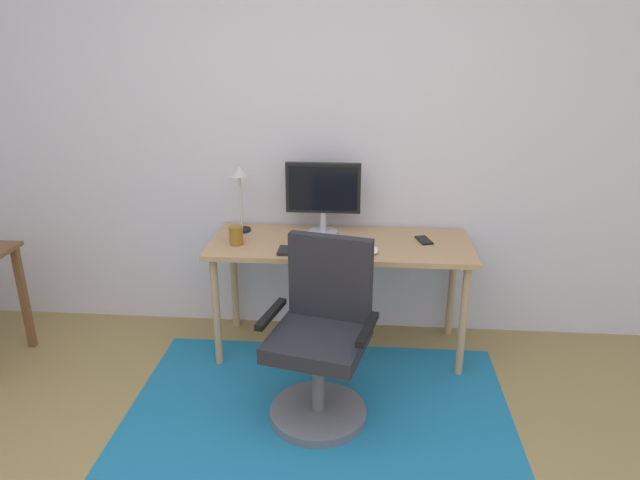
{
  "coord_description": "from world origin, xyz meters",
  "views": [
    {
      "loc": [
        0.4,
        -1.32,
        1.87
      ],
      "look_at": [
        0.16,
        1.59,
        0.81
      ],
      "focal_mm": 32.08,
      "sensor_mm": 36.0,
      "label": 1
    }
  ],
  "objects_px": {
    "computer_mouse": "(373,250)",
    "desk_lamp": "(240,186)",
    "monitor": "(323,192)",
    "desk": "(340,253)",
    "keyboard": "(316,251)",
    "office_chair": "(321,346)",
    "coffee_cup": "(236,235)",
    "cell_phone": "(424,240)"
  },
  "relations": [
    {
      "from": "monitor",
      "to": "office_chair",
      "type": "relative_size",
      "value": 0.48
    },
    {
      "from": "desk_lamp",
      "to": "keyboard",
      "type": "bearing_deg",
      "value": -34.41
    },
    {
      "from": "cell_phone",
      "to": "office_chair",
      "type": "bearing_deg",
      "value": -143.77
    },
    {
      "from": "keyboard",
      "to": "computer_mouse",
      "type": "relative_size",
      "value": 4.13
    },
    {
      "from": "computer_mouse",
      "to": "office_chair",
      "type": "relative_size",
      "value": 0.11
    },
    {
      "from": "desk",
      "to": "office_chair",
      "type": "height_order",
      "value": "office_chair"
    },
    {
      "from": "desk",
      "to": "monitor",
      "type": "distance_m",
      "value": 0.38
    },
    {
      "from": "monitor",
      "to": "desk_lamp",
      "type": "relative_size",
      "value": 1.1
    },
    {
      "from": "monitor",
      "to": "computer_mouse",
      "type": "relative_size",
      "value": 4.33
    },
    {
      "from": "office_chair",
      "to": "desk",
      "type": "bearing_deg",
      "value": 98.23
    },
    {
      "from": "computer_mouse",
      "to": "desk_lamp",
      "type": "xyz_separation_m",
      "value": [
        -0.81,
        0.31,
        0.27
      ]
    },
    {
      "from": "desk",
      "to": "computer_mouse",
      "type": "height_order",
      "value": "computer_mouse"
    },
    {
      "from": "cell_phone",
      "to": "monitor",
      "type": "bearing_deg",
      "value": 155.23
    },
    {
      "from": "monitor",
      "to": "desk",
      "type": "bearing_deg",
      "value": -53.38
    },
    {
      "from": "coffee_cup",
      "to": "desk",
      "type": "bearing_deg",
      "value": 8.28
    },
    {
      "from": "desk",
      "to": "keyboard",
      "type": "relative_size",
      "value": 3.57
    },
    {
      "from": "keyboard",
      "to": "computer_mouse",
      "type": "height_order",
      "value": "computer_mouse"
    },
    {
      "from": "monitor",
      "to": "computer_mouse",
      "type": "xyz_separation_m",
      "value": [
        0.3,
        -0.32,
        -0.24
      ]
    },
    {
      "from": "desk_lamp",
      "to": "monitor",
      "type": "bearing_deg",
      "value": 0.59
    },
    {
      "from": "keyboard",
      "to": "desk_lamp",
      "type": "distance_m",
      "value": 0.66
    },
    {
      "from": "desk",
      "to": "cell_phone",
      "type": "xyz_separation_m",
      "value": [
        0.49,
        0.06,
        0.08
      ]
    },
    {
      "from": "keyboard",
      "to": "office_chair",
      "type": "bearing_deg",
      "value": -82.01
    },
    {
      "from": "monitor",
      "to": "coffee_cup",
      "type": "relative_size",
      "value": 4.12
    },
    {
      "from": "desk",
      "to": "keyboard",
      "type": "xyz_separation_m",
      "value": [
        -0.12,
        -0.19,
        0.08
      ]
    },
    {
      "from": "cell_phone",
      "to": "desk_lamp",
      "type": "relative_size",
      "value": 0.34
    },
    {
      "from": "desk",
      "to": "keyboard",
      "type": "distance_m",
      "value": 0.24
    },
    {
      "from": "desk",
      "to": "desk_lamp",
      "type": "xyz_separation_m",
      "value": [
        -0.62,
        0.15,
        0.36
      ]
    },
    {
      "from": "desk",
      "to": "cell_phone",
      "type": "distance_m",
      "value": 0.5
    },
    {
      "from": "desk",
      "to": "cell_phone",
      "type": "bearing_deg",
      "value": 6.56
    },
    {
      "from": "cell_phone",
      "to": "desk",
      "type": "bearing_deg",
      "value": 170.86
    },
    {
      "from": "desk",
      "to": "monitor",
      "type": "xyz_separation_m",
      "value": [
        -0.11,
        0.15,
        0.33
      ]
    },
    {
      "from": "monitor",
      "to": "office_chair",
      "type": "bearing_deg",
      "value": -86.18
    },
    {
      "from": "monitor",
      "to": "computer_mouse",
      "type": "bearing_deg",
      "value": -46.28
    },
    {
      "from": "coffee_cup",
      "to": "office_chair",
      "type": "xyz_separation_m",
      "value": [
        0.54,
        -0.56,
        -0.38
      ]
    },
    {
      "from": "keyboard",
      "to": "coffee_cup",
      "type": "bearing_deg",
      "value": 167.85
    },
    {
      "from": "coffee_cup",
      "to": "keyboard",
      "type": "bearing_deg",
      "value": -12.15
    },
    {
      "from": "coffee_cup",
      "to": "cell_phone",
      "type": "bearing_deg",
      "value": 7.5
    },
    {
      "from": "desk",
      "to": "computer_mouse",
      "type": "distance_m",
      "value": 0.27
    },
    {
      "from": "desk",
      "to": "coffee_cup",
      "type": "xyz_separation_m",
      "value": [
        -0.6,
        -0.09,
        0.13
      ]
    },
    {
      "from": "desk",
      "to": "monitor",
      "type": "relative_size",
      "value": 3.41
    },
    {
      "from": "desk",
      "to": "computer_mouse",
      "type": "bearing_deg",
      "value": -40.88
    },
    {
      "from": "keyboard",
      "to": "desk_lamp",
      "type": "bearing_deg",
      "value": 145.59
    }
  ]
}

